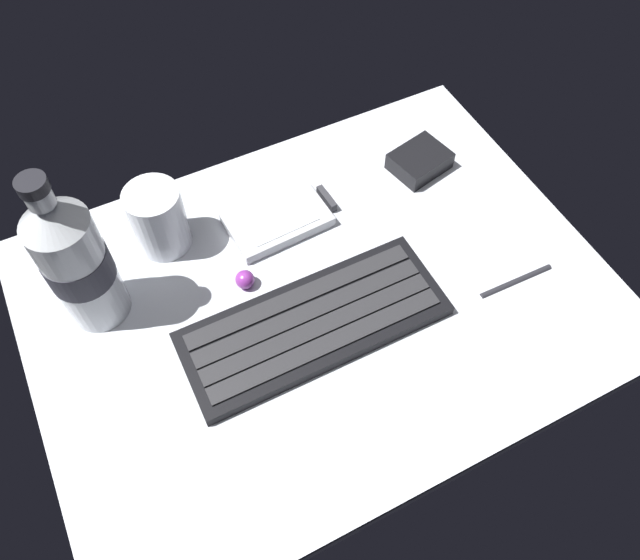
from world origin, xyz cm
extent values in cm
cube|color=silver|center=(0.00, 0.00, -1.00)|extent=(64.00, 48.00, 2.00)
cube|color=silver|center=(0.00, -23.40, 0.40)|extent=(64.00, 1.20, 0.80)
cube|color=black|center=(-2.48, -3.40, 0.70)|extent=(29.04, 11.12, 1.40)
cube|color=#28282B|center=(-2.47, -0.10, 1.55)|extent=(26.69, 2.11, 0.30)
cube|color=#28282B|center=(-2.48, -2.30, 1.55)|extent=(26.69, 2.11, 0.30)
cube|color=#28282B|center=(-2.49, -4.50, 1.55)|extent=(26.69, 2.11, 0.30)
cube|color=#28282B|center=(-2.50, -6.70, 1.55)|extent=(26.69, 2.11, 0.30)
cube|color=#B7BABF|center=(0.50, 11.50, 0.70)|extent=(12.40, 8.24, 1.40)
cube|color=silver|center=(0.50, 11.50, 1.45)|extent=(8.71, 6.38, 0.10)
cube|color=#333338|center=(6.89, 11.85, 0.70)|extent=(1.01, 3.84, 1.12)
cylinder|color=silver|center=(-13.14, 15.04, 4.25)|extent=(6.40, 6.40, 8.50)
cylinder|color=yellow|center=(-13.14, 15.04, 3.26)|extent=(5.50, 5.50, 6.12)
cylinder|color=silver|center=(-22.58, 9.48, 7.50)|extent=(6.60, 6.60, 15.00)
cone|color=silver|center=(-22.58, 9.48, 16.40)|extent=(6.60, 6.60, 2.80)
cylinder|color=silver|center=(-22.58, 9.48, 18.70)|extent=(2.51, 2.51, 1.80)
cylinder|color=black|center=(-22.58, 9.48, 20.20)|extent=(2.77, 2.77, 1.20)
cylinder|color=#2D2D38|center=(-22.58, 9.48, 8.25)|extent=(6.73, 6.73, 3.80)
cube|color=black|center=(20.30, 11.73, 1.20)|extent=(8.04, 6.97, 2.40)
sphere|color=purple|center=(-7.00, 5.00, 1.10)|extent=(2.20, 2.20, 2.20)
cylinder|color=#26262B|center=(20.91, -8.55, 0.35)|extent=(9.51, 0.91, 0.70)
camera|label=1|loc=(-16.83, -33.44, 59.87)|focal=35.00mm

